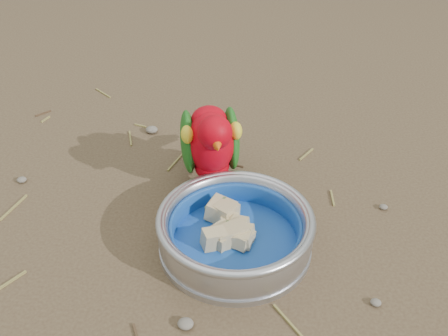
# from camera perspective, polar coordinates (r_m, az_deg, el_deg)

# --- Properties ---
(ground) EXTENTS (60.00, 60.00, 0.00)m
(ground) POSITION_cam_1_polar(r_m,az_deg,el_deg) (0.77, -2.99, -6.93)
(ground) COLOR brown
(food_bowl) EXTENTS (0.22, 0.22, 0.02)m
(food_bowl) POSITION_cam_1_polar(r_m,az_deg,el_deg) (0.73, 1.28, -8.63)
(food_bowl) COLOR #B2B2BA
(food_bowl) RESTS_ON ground
(bowl_wall) EXTENTS (0.22, 0.22, 0.04)m
(bowl_wall) POSITION_cam_1_polar(r_m,az_deg,el_deg) (0.71, 1.31, -6.88)
(bowl_wall) COLOR #B2B2BA
(bowl_wall) RESTS_ON food_bowl
(fruit_wedges) EXTENTS (0.13, 0.13, 0.03)m
(fruit_wedges) POSITION_cam_1_polar(r_m,az_deg,el_deg) (0.72, 1.30, -7.30)
(fruit_wedges) COLOR tan
(fruit_wedges) RESTS_ON food_bowl
(lory_parrot) EXTENTS (0.14, 0.22, 0.16)m
(lory_parrot) POSITION_cam_1_polar(r_m,az_deg,el_deg) (0.80, -1.49, 2.09)
(lory_parrot) COLOR #B4010F
(lory_parrot) RESTS_ON ground
(ground_debris) EXTENTS (0.90, 0.80, 0.01)m
(ground_debris) POSITION_cam_1_polar(r_m,az_deg,el_deg) (0.78, -4.91, -6.09)
(ground_debris) COLOR olive
(ground_debris) RESTS_ON ground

